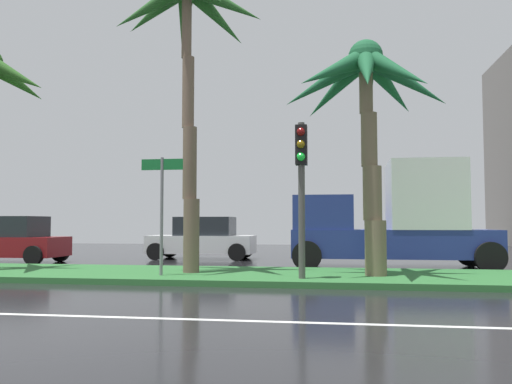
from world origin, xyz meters
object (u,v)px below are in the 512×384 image
Objects in this scene: palm_tree_centre_left at (186,24)px; street_name_sign at (162,199)px; traffic_signal_median_right at (301,171)px; palm_tree_centre at (366,93)px; car_in_traffic_leading at (8,240)px; car_in_traffic_second at (203,239)px; box_truck_lead at (394,221)px.

street_name_sign is at bearing -106.56° from palm_tree_centre_left.
palm_tree_centre_left is 2.25× the size of traffic_signal_median_right.
palm_tree_centre is 1.42× the size of car_in_traffic_leading.
palm_tree_centre reaches higher than car_in_traffic_leading.
car_in_traffic_second is at bearing -155.07° from car_in_traffic_leading.
palm_tree_centre_left reaches higher than box_truck_lead.
palm_tree_centre_left is 9.55m from car_in_traffic_second.
palm_tree_centre_left is at bearing 73.44° from street_name_sign.
traffic_signal_median_right is 12.62m from car_in_traffic_leading.
traffic_signal_median_right is at bearing 154.65° from car_in_traffic_leading.
car_in_traffic_leading is 13.97m from box_truck_lead.
street_name_sign is 0.70× the size of car_in_traffic_second.
car_in_traffic_second is at bearing -25.20° from box_truck_lead.
traffic_signal_median_right is 0.87× the size of car_in_traffic_leading.
car_in_traffic_second is (-1.04, 8.17, -1.25)m from street_name_sign.
car_in_traffic_leading is at bearing -1.40° from box_truck_lead.
car_in_traffic_leading is (-12.88, 4.23, -4.03)m from palm_tree_centre.
car_in_traffic_leading is (-11.27, 5.34, -1.91)m from traffic_signal_median_right.
car_in_traffic_leading is at bearing 146.54° from street_name_sign.
traffic_signal_median_right is 0.59× the size of box_truck_lead.
palm_tree_centre reaches higher than car_in_traffic_second.
box_truck_lead is (1.07, 3.89, -3.31)m from palm_tree_centre.
palm_tree_centre_left is at bearing 177.93° from palm_tree_centre.
palm_tree_centre_left is at bearing 31.93° from box_truck_lead.
palm_tree_centre is 2.03× the size of street_name_sign.
car_in_traffic_second is (-4.62, 8.43, -1.91)m from traffic_signal_median_right.
car_in_traffic_second is (-6.22, 7.32, -4.03)m from palm_tree_centre.
palm_tree_centre_left is 5.05m from street_name_sign.
palm_tree_centre is 5.21m from box_truck_lead.
traffic_signal_median_right is at bearing -4.13° from street_name_sign.
car_in_traffic_second is at bearing 130.37° from palm_tree_centre.
traffic_signal_median_right is (-1.60, -1.11, -2.12)m from palm_tree_centre.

